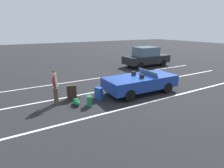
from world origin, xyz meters
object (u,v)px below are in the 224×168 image
at_px(suitcase_small_carryon, 89,101).
at_px(duffel_bag, 76,102).
at_px(suitcase_large_black, 72,92).
at_px(parked_sedan_near, 146,57).
at_px(traveler_person, 55,86).
at_px(suitcase_medium_bright, 99,93).
at_px(convertible_car, 143,82).

bearing_deg(suitcase_small_carryon, duffel_bag, 155.39).
bearing_deg(suitcase_large_black, parked_sedan_near, -46.77).
relative_size(suitcase_small_carryon, parked_sedan_near, 0.11).
bearing_deg(duffel_bag, suitcase_small_carryon, -42.87).
bearing_deg(parked_sedan_near, suitcase_small_carryon, -145.30).
height_order(duffel_bag, traveler_person, traveler_person).
xyz_separation_m(suitcase_medium_bright, parked_sedan_near, (7.74, 5.44, 0.58)).
height_order(suitcase_medium_bright, suitcase_small_carryon, suitcase_medium_bright).
relative_size(convertible_car, parked_sedan_near, 0.92).
bearing_deg(suitcase_large_black, suitcase_small_carryon, -147.23).
xyz_separation_m(suitcase_small_carryon, traveler_person, (-1.26, 1.01, 0.68)).
distance_m(convertible_car, parked_sedan_near, 7.61).
distance_m(suitcase_small_carryon, duffel_bag, 0.65).
distance_m(duffel_bag, parked_sedan_near, 10.61).
height_order(duffel_bag, parked_sedan_near, parked_sedan_near).
height_order(suitcase_small_carryon, parked_sedan_near, parked_sedan_near).
xyz_separation_m(suitcase_large_black, traveler_person, (-0.86, -0.28, 0.56)).
relative_size(duffel_bag, parked_sedan_near, 0.15).
bearing_deg(parked_sedan_near, suitcase_medium_bright, -145.37).
distance_m(convertible_car, suitcase_large_black, 4.00).
relative_size(suitcase_small_carryon, traveler_person, 0.30).
bearing_deg(suitcase_medium_bright, suitcase_small_carryon, -163.05).
bearing_deg(duffel_bag, suitcase_large_black, 85.51).
bearing_deg(suitcase_large_black, convertible_car, -88.58).
bearing_deg(duffel_bag, suitcase_medium_bright, 5.98).
bearing_deg(parked_sedan_near, duffel_bag, -148.70).
height_order(suitcase_large_black, suitcase_small_carryon, suitcase_large_black).
xyz_separation_m(duffel_bag, traveler_person, (-0.79, 0.57, 0.77)).
xyz_separation_m(suitcase_small_carryon, duffel_bag, (-0.47, 0.44, -0.09)).
relative_size(suitcase_small_carryon, duffel_bag, 0.74).
distance_m(convertible_car, suitcase_small_carryon, 3.50).
bearing_deg(convertible_car, suitcase_large_black, 167.29).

